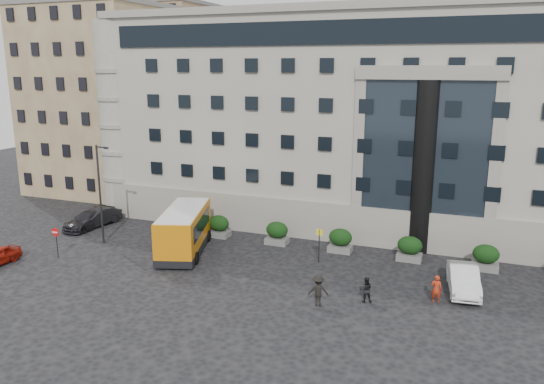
{
  "coord_description": "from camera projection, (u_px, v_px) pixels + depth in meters",
  "views": [
    {
      "loc": [
        15.31,
        -30.21,
        14.0
      ],
      "look_at": [
        1.88,
        4.9,
        5.0
      ],
      "focal_mm": 35.0,
      "sensor_mm": 36.0,
      "label": 1
    }
  ],
  "objects": [
    {
      "name": "pedestrian_a",
      "position": [
        436.0,
        289.0,
        31.92
      ],
      "size": [
        0.66,
        0.46,
        1.75
      ],
      "primitive_type": "imported",
      "rotation": [
        0.0,
        0.0,
        3.2
      ],
      "color": "#AA2A11",
      "rests_on": "ground"
    },
    {
      "name": "hedge_b",
      "position": [
        277.0,
        233.0,
        42.47
      ],
      "size": [
        1.8,
        1.26,
        1.84
      ],
      "color": "#565653",
      "rests_on": "ground"
    },
    {
      "name": "parked_car_c",
      "position": [
        88.0,
        220.0,
        46.72
      ],
      "size": [
        2.45,
        5.23,
        1.48
      ],
      "primitive_type": "imported",
      "rotation": [
        0.0,
        0.0,
        -0.08
      ],
      "color": "black",
      "rests_on": "ground"
    },
    {
      "name": "apartment_near",
      "position": [
        107.0,
        101.0,
        60.19
      ],
      "size": [
        14.0,
        14.0,
        20.0
      ],
      "primitive_type": "cube",
      "color": "#81644B",
      "rests_on": "ground"
    },
    {
      "name": "pedestrian_c",
      "position": [
        318.0,
        291.0,
        31.52
      ],
      "size": [
        1.38,
        1.03,
        1.9
      ],
      "primitive_type": "imported",
      "rotation": [
        0.0,
        0.0,
        3.43
      ],
      "color": "black",
      "rests_on": "ground"
    },
    {
      "name": "bus_stop_sign",
      "position": [
        319.0,
        240.0,
        38.25
      ],
      "size": [
        0.5,
        0.08,
        2.52
      ],
      "color": "#262628",
      "rests_on": "ground"
    },
    {
      "name": "pedestrian_b",
      "position": [
        366.0,
        289.0,
        32.01
      ],
      "size": [
        0.92,
        0.8,
        1.62
      ],
      "primitive_type": "imported",
      "rotation": [
        0.0,
        0.0,
        3.42
      ],
      "color": "black",
      "rests_on": "ground"
    },
    {
      "name": "hedge_c",
      "position": [
        340.0,
        240.0,
        40.66
      ],
      "size": [
        1.8,
        1.26,
        1.84
      ],
      "color": "#565653",
      "rests_on": "ground"
    },
    {
      "name": "white_taxi",
      "position": [
        463.0,
        279.0,
        33.54
      ],
      "size": [
        2.34,
        5.16,
        1.64
      ],
      "primitive_type": "imported",
      "rotation": [
        0.0,
        0.0,
        0.12
      ],
      "color": "silver",
      "rests_on": "ground"
    },
    {
      "name": "civic_building",
      "position": [
        374.0,
        118.0,
        51.82
      ],
      "size": [
        44.0,
        24.0,
        18.0
      ],
      "primitive_type": "cube",
      "color": "gray",
      "rests_on": "ground"
    },
    {
      "name": "ground",
      "position": [
        220.0,
        277.0,
        36.02
      ],
      "size": [
        120.0,
        120.0,
        0.0
      ],
      "primitive_type": "plane",
      "color": "black",
      "rests_on": "ground"
    },
    {
      "name": "entrance_column",
      "position": [
        424.0,
        168.0,
        39.69
      ],
      "size": [
        1.8,
        1.8,
        13.0
      ],
      "primitive_type": "cylinder",
      "color": "black",
      "rests_on": "ground"
    },
    {
      "name": "parked_car_b",
      "position": [
        97.0,
        217.0,
        47.3
      ],
      "size": [
        2.37,
        4.9,
        1.55
      ],
      "primitive_type": "imported",
      "rotation": [
        0.0,
        0.0,
        -0.16
      ],
      "color": "black",
      "rests_on": "ground"
    },
    {
      "name": "hedge_d",
      "position": [
        410.0,
        248.0,
        38.86
      ],
      "size": [
        1.8,
        1.26,
        1.84
      ],
      "color": "#565653",
      "rests_on": "ground"
    },
    {
      "name": "street_lamp",
      "position": [
        100.0,
        190.0,
        41.87
      ],
      "size": [
        1.16,
        0.18,
        8.0
      ],
      "color": "#262628",
      "rests_on": "ground"
    },
    {
      "name": "minibus",
      "position": [
        184.0,
        229.0,
        40.47
      ],
      "size": [
        5.09,
        8.49,
        3.35
      ],
      "rotation": [
        0.0,
        0.0,
        0.31
      ],
      "color": "#C76F09",
      "rests_on": "ground"
    },
    {
      "name": "no_entry_sign",
      "position": [
        56.0,
        237.0,
        39.21
      ],
      "size": [
        0.64,
        0.16,
        2.32
      ],
      "color": "#262628",
      "rests_on": "ground"
    },
    {
      "name": "hedge_a",
      "position": [
        219.0,
        226.0,
        44.28
      ],
      "size": [
        1.8,
        1.26,
        1.84
      ],
      "color": "#565653",
      "rests_on": "ground"
    },
    {
      "name": "hedge_e",
      "position": [
        486.0,
        257.0,
        37.05
      ],
      "size": [
        1.8,
        1.26,
        1.84
      ],
      "color": "#565653",
      "rests_on": "ground"
    },
    {
      "name": "parked_car_d",
      "position": [
        144.0,
        194.0,
        56.3
      ],
      "size": [
        2.44,
        4.96,
        1.36
      ],
      "primitive_type": "imported",
      "rotation": [
        0.0,
        0.0,
        -0.04
      ],
      "color": "black",
      "rests_on": "ground"
    },
    {
      "name": "apartment_far",
      "position": [
        168.0,
        86.0,
        77.35
      ],
      "size": [
        13.0,
        13.0,
        22.0
      ],
      "primitive_type": "cube",
      "color": "#7E5E49",
      "rests_on": "ground"
    },
    {
      "name": "red_truck",
      "position": [
        157.0,
        195.0,
        53.0
      ],
      "size": [
        3.16,
        5.29,
        2.67
      ],
      "rotation": [
        0.0,
        0.0,
        -0.21
      ],
      "color": "maroon",
      "rests_on": "ground"
    }
  ]
}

